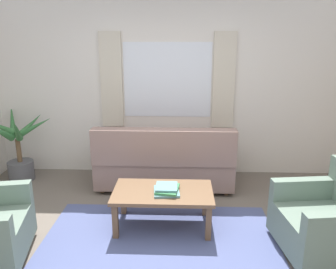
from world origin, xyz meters
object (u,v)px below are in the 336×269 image
at_px(armchair_right, 330,221).
at_px(potted_plant, 18,150).
at_px(couch, 165,162).
at_px(book_stack_on_table, 167,189).
at_px(coffee_table, 163,195).

height_order(armchair_right, potted_plant, potted_plant).
relative_size(armchair_right, potted_plant, 0.83).
distance_m(armchair_right, potted_plant, 4.19).
bearing_deg(armchair_right, couch, -138.51).
distance_m(couch, book_stack_on_table, 1.11).
xyz_separation_m(book_stack_on_table, potted_plant, (-2.25, 1.26, -0.00)).
bearing_deg(book_stack_on_table, couch, 94.08).
relative_size(couch, coffee_table, 1.73).
xyz_separation_m(couch, potted_plant, (-2.17, 0.16, 0.10)).
bearing_deg(couch, book_stack_on_table, 94.08).
bearing_deg(armchair_right, potted_plant, -120.22).
height_order(book_stack_on_table, potted_plant, potted_plant).
height_order(coffee_table, book_stack_on_table, book_stack_on_table).
height_order(couch, potted_plant, potted_plant).
relative_size(coffee_table, potted_plant, 0.98).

